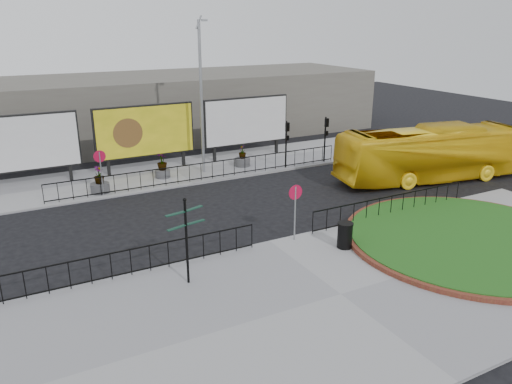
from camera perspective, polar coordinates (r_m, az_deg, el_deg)
ground at (r=21.48m, az=1.54°, el=-5.87°), size 90.00×90.00×0.00m
pavement_near at (r=17.78m, az=9.65°, el=-11.59°), size 30.00×10.00×0.12m
pavement_far at (r=31.80m, az=-9.16°, el=2.33°), size 44.00×6.00×0.12m
brick_edge at (r=23.22m, az=23.09°, el=-4.95°), size 10.40×10.40×0.18m
grass_lawn at (r=23.21m, az=23.10°, el=-4.90°), size 10.00×10.00×0.22m
railing_near_left at (r=18.97m, az=-14.11°, el=-7.76°), size 10.00×0.10×1.10m
railing_near_right at (r=24.65m, az=15.19°, el=-1.54°), size 9.00×0.10×1.10m
railing_far at (r=29.53m, az=-5.65°, el=2.43°), size 18.00×0.10×1.10m
speed_sign_far at (r=27.68m, az=-17.37°, el=3.20°), size 0.64×0.07×2.47m
speed_sign_near at (r=20.92m, az=4.50°, el=-0.95°), size 0.64×0.07×2.47m
billboard_left at (r=30.62m, az=-25.26°, el=5.02°), size 6.20×0.31×4.10m
billboard_mid at (r=31.67m, az=-12.56°, el=6.79°), size 6.20×0.31×4.10m
billboard_right at (r=34.15m, az=-1.11°, el=8.10°), size 6.20×0.31×4.10m
lamp_post at (r=30.38m, az=-6.26°, el=10.90°), size 0.74×0.18×9.23m
signal_pole_a at (r=31.62m, az=3.53°, el=6.26°), size 0.22×0.26×3.00m
signal_pole_b at (r=33.25m, az=7.98°, el=6.74°), size 0.22×0.26×3.00m
building_backdrop at (r=40.65m, az=-14.06°, el=9.15°), size 40.00×10.00×5.00m
fingerpost_sign at (r=17.52m, az=-7.99°, el=-4.61°), size 1.51×0.59×3.23m
litter_bin at (r=20.92m, az=10.12°, el=-4.87°), size 0.66×0.66×1.09m
bus at (r=31.27m, az=19.41°, el=4.16°), size 11.92×4.88×3.23m
planter_a at (r=28.48m, az=-17.43°, el=0.93°), size 1.01×1.01×1.49m
planter_b at (r=30.37m, az=-10.65°, el=2.74°), size 0.90×0.90×1.51m
planter_c at (r=32.31m, az=-1.57°, el=3.79°), size 0.99×0.99×1.38m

